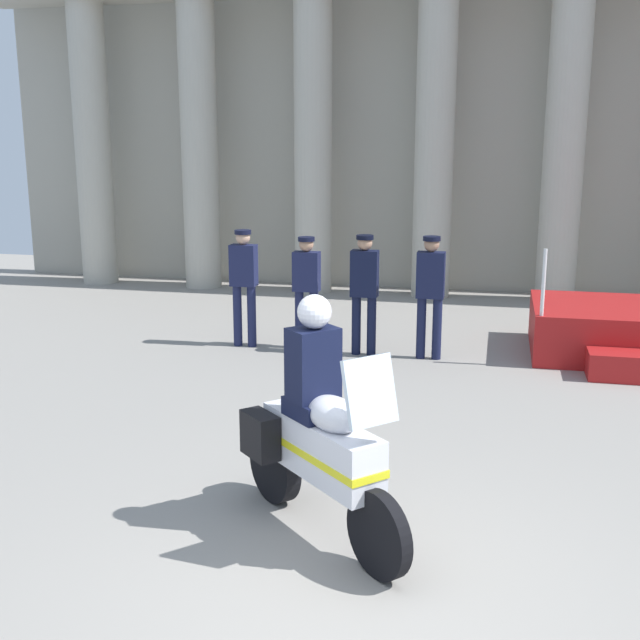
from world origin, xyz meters
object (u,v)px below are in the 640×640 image
at_px(officer_in_row_1, 306,283).
at_px(motorcycle_with_rider, 317,436).
at_px(officer_in_row_0, 244,278).
at_px(officer_in_row_2, 364,285).
at_px(officer_in_row_3, 430,287).

relative_size(officer_in_row_1, motorcycle_with_rider, 0.87).
distance_m(officer_in_row_0, officer_in_row_1, 0.93).
height_order(officer_in_row_2, officer_in_row_3, officer_in_row_3).
bearing_deg(officer_in_row_3, officer_in_row_2, -0.08).
height_order(officer_in_row_1, officer_in_row_3, officer_in_row_3).
bearing_deg(officer_in_row_2, officer_in_row_1, -10.36).
relative_size(officer_in_row_1, officer_in_row_3, 0.95).
distance_m(officer_in_row_1, motorcycle_with_rider, 5.60).
height_order(officer_in_row_0, officer_in_row_2, officer_in_row_0).
bearing_deg(motorcycle_with_rider, officer_in_row_0, 157.51).
relative_size(officer_in_row_3, motorcycle_with_rider, 0.91).
distance_m(officer_in_row_1, officer_in_row_2, 0.90).
bearing_deg(officer_in_row_0, officer_in_row_2, 177.78).
height_order(officer_in_row_0, officer_in_row_1, officer_in_row_0).
xyz_separation_m(officer_in_row_1, motorcycle_with_rider, (1.41, -5.41, -0.18)).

